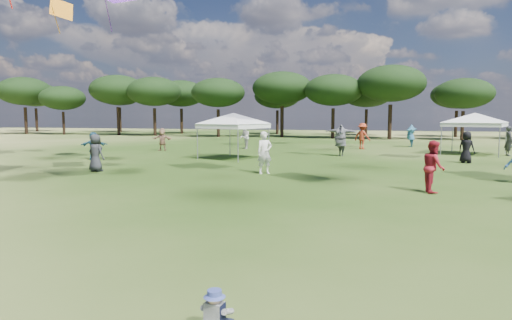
{
  "coord_description": "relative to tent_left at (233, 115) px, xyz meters",
  "views": [
    {
      "loc": [
        1.21,
        -2.01,
        2.43
      ],
      "look_at": [
        -0.29,
        3.65,
        1.82
      ],
      "focal_mm": 30.0,
      "sensor_mm": 36.0,
      "label": 1
    }
  ],
  "objects": [
    {
      "name": "tree_line",
      "position": [
        8.57,
        26.43,
        2.97
      ],
      "size": [
        108.78,
        17.63,
        7.77
      ],
      "color": "black",
      "rests_on": "ground"
    },
    {
      "name": "tent_left",
      "position": [
        0.0,
        0.0,
        0.0
      ],
      "size": [
        5.77,
        5.77,
        2.88
      ],
      "rotation": [
        0.0,
        0.0,
        -0.36
      ],
      "color": "gray",
      "rests_on": "ground"
    },
    {
      "name": "tent_right",
      "position": [
        13.78,
        6.41,
        0.03
      ],
      "size": [
        6.3,
        6.3,
        2.91
      ],
      "rotation": [
        0.0,
        0.0,
        -0.37
      ],
      "color": "gray",
      "rests_on": "ground"
    },
    {
      "name": "toddler",
      "position": [
        5.79,
        -18.7,
        -2.22
      ],
      "size": [
        0.36,
        0.39,
        0.52
      ],
      "rotation": [
        0.0,
        0.0,
        -0.16
      ],
      "color": "black",
      "rests_on": "ground"
    },
    {
      "name": "festival_crowd",
      "position": [
        6.46,
        2.77,
        -1.58
      ],
      "size": [
        30.0,
        22.41,
        1.9
      ],
      "color": "navy",
      "rests_on": "ground"
    }
  ]
}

